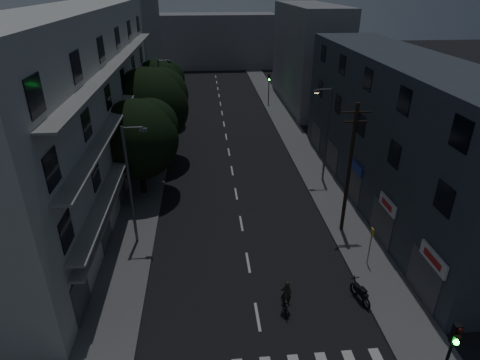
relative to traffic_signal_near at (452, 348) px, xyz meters
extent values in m
plane|color=black|center=(-6.74, 28.29, -3.10)|extent=(160.00, 160.00, 0.00)
cube|color=#565659|center=(-14.24, 28.29, -3.02)|extent=(3.00, 90.00, 0.15)
cube|color=#565659|center=(0.76, 28.29, -3.02)|extent=(3.00, 90.00, 0.15)
cube|color=beige|center=(-6.74, 5.29, -3.09)|extent=(0.15, 2.00, 0.01)
cube|color=beige|center=(-6.74, 9.79, -3.09)|extent=(0.15, 2.00, 0.01)
cube|color=beige|center=(-6.74, 14.29, -3.09)|extent=(0.15, 2.00, 0.01)
cube|color=beige|center=(-6.74, 18.79, -3.09)|extent=(0.15, 2.00, 0.01)
cube|color=beige|center=(-6.74, 23.29, -3.09)|extent=(0.15, 2.00, 0.01)
cube|color=beige|center=(-6.74, 27.79, -3.09)|extent=(0.15, 2.00, 0.01)
cube|color=beige|center=(-6.74, 32.29, -3.09)|extent=(0.15, 2.00, 0.01)
cube|color=beige|center=(-6.74, 36.79, -3.09)|extent=(0.15, 2.00, 0.01)
cube|color=beige|center=(-6.74, 41.29, -3.09)|extent=(0.15, 2.00, 0.01)
cube|color=beige|center=(-6.74, 45.79, -3.09)|extent=(0.15, 2.00, 0.01)
cube|color=beige|center=(-6.74, 50.29, -3.09)|extent=(0.15, 2.00, 0.01)
cube|color=beige|center=(-6.74, 54.79, -3.09)|extent=(0.15, 2.00, 0.01)
cube|color=beige|center=(-6.74, 59.29, -3.09)|extent=(0.15, 2.00, 0.01)
cube|color=beige|center=(-6.74, 63.79, -3.09)|extent=(0.15, 2.00, 0.01)
cube|color=#B7B7B2|center=(-18.74, 21.29, 3.90)|extent=(6.00, 36.00, 14.00)
cube|color=black|center=(-15.72, 6.29, -1.10)|extent=(0.06, 1.60, 1.60)
cube|color=black|center=(-15.72, 12.29, -1.10)|extent=(0.06, 1.60, 1.60)
cube|color=black|center=(-15.72, 18.29, -1.10)|extent=(0.06, 1.60, 1.60)
cube|color=black|center=(-15.72, 24.29, -1.10)|extent=(0.06, 1.60, 1.60)
cube|color=black|center=(-15.72, 30.29, -1.10)|extent=(0.06, 1.60, 1.60)
cube|color=black|center=(-15.72, 36.29, -1.10)|extent=(0.06, 1.60, 1.60)
cube|color=black|center=(-15.72, 6.29, 2.10)|extent=(0.06, 1.60, 1.60)
cube|color=black|center=(-15.72, 12.29, 2.10)|extent=(0.06, 1.60, 1.60)
cube|color=black|center=(-15.72, 18.29, 2.10)|extent=(0.06, 1.60, 1.60)
cube|color=black|center=(-15.72, 24.29, 2.10)|extent=(0.06, 1.60, 1.60)
cube|color=black|center=(-15.72, 30.29, 2.10)|extent=(0.06, 1.60, 1.60)
cube|color=black|center=(-15.72, 36.29, 2.10)|extent=(0.06, 1.60, 1.60)
cube|color=black|center=(-15.72, 6.29, 5.30)|extent=(0.06, 1.60, 1.60)
cube|color=black|center=(-15.72, 12.29, 5.30)|extent=(0.06, 1.60, 1.60)
cube|color=black|center=(-15.72, 18.29, 5.30)|extent=(0.06, 1.60, 1.60)
cube|color=black|center=(-15.72, 24.29, 5.30)|extent=(0.06, 1.60, 1.60)
cube|color=black|center=(-15.72, 30.29, 5.30)|extent=(0.06, 1.60, 1.60)
cube|color=black|center=(-15.72, 36.29, 5.30)|extent=(0.06, 1.60, 1.60)
cube|color=black|center=(-15.72, 6.29, 8.50)|extent=(0.06, 1.60, 1.60)
cube|color=black|center=(-15.72, 12.29, 8.50)|extent=(0.06, 1.60, 1.60)
cube|color=black|center=(-15.72, 18.29, 8.50)|extent=(0.06, 1.60, 1.60)
cube|color=black|center=(-15.72, 24.29, 8.50)|extent=(0.06, 1.60, 1.60)
cube|color=black|center=(-15.72, 30.29, 8.50)|extent=(0.06, 1.60, 1.60)
cube|color=black|center=(-15.72, 36.29, 8.50)|extent=(0.06, 1.60, 1.60)
cube|color=gray|center=(-15.24, 21.29, 0.90)|extent=(1.00, 32.40, 0.12)
cube|color=gray|center=(-15.24, 21.29, 4.10)|extent=(1.00, 32.40, 0.12)
cube|color=gray|center=(-15.24, 21.29, 7.30)|extent=(1.00, 32.40, 0.12)
cube|color=gray|center=(-15.34, 21.29, 0.00)|extent=(0.80, 32.40, 0.12)
cube|color=#424247|center=(-15.71, 6.29, -1.70)|extent=(0.06, 2.40, 2.40)
cube|color=#424247|center=(-15.71, 12.29, -1.70)|extent=(0.06, 2.40, 2.40)
cube|color=#424247|center=(-15.71, 18.29, -1.70)|extent=(0.06, 2.40, 2.40)
cube|color=#424247|center=(-15.71, 24.29, -1.70)|extent=(0.06, 2.40, 2.40)
cube|color=#424247|center=(-15.71, 30.29, -1.70)|extent=(0.06, 2.40, 2.40)
cube|color=#424247|center=(-15.71, 36.29, -1.70)|extent=(0.06, 2.40, 2.40)
cube|color=#2E353E|center=(5.26, 17.29, 2.40)|extent=(6.00, 28.00, 11.00)
cube|color=black|center=(2.24, 5.79, 3.20)|extent=(0.06, 1.40, 1.50)
cube|color=black|center=(2.24, 11.29, 3.20)|extent=(0.06, 1.40, 1.50)
cube|color=black|center=(2.24, 16.79, 3.20)|extent=(0.06, 1.40, 1.50)
cube|color=black|center=(2.24, 22.29, 3.20)|extent=(0.06, 1.40, 1.50)
cube|color=black|center=(2.24, 27.79, 3.20)|extent=(0.06, 1.40, 1.50)
cube|color=black|center=(2.24, 5.79, 6.50)|extent=(0.06, 1.40, 1.50)
cube|color=black|center=(2.24, 11.29, 6.50)|extent=(0.06, 1.40, 1.50)
cube|color=black|center=(2.24, 16.79, 6.50)|extent=(0.06, 1.40, 1.50)
cube|color=black|center=(2.24, 22.29, 6.50)|extent=(0.06, 1.40, 1.50)
cube|color=black|center=(2.24, 27.79, 6.50)|extent=(0.06, 1.40, 1.50)
cube|color=#424247|center=(2.23, 5.79, -1.70)|extent=(0.06, 3.00, 2.60)
cube|color=#424247|center=(2.23, 11.29, -1.70)|extent=(0.06, 3.00, 2.60)
cube|color=#424247|center=(2.23, 16.79, -1.70)|extent=(0.06, 3.00, 2.60)
cube|color=#424247|center=(2.23, 22.29, -1.70)|extent=(0.06, 3.00, 2.60)
cube|color=#424247|center=(2.23, 27.79, -1.70)|extent=(0.06, 3.00, 2.60)
cube|color=silver|center=(2.16, 5.29, 0.00)|extent=(0.12, 2.40, 0.80)
cube|color=#B21414|center=(2.08, 5.29, 0.00)|extent=(0.02, 1.60, 0.36)
cube|color=silver|center=(2.16, 10.79, 0.00)|extent=(0.12, 2.20, 0.80)
cube|color=#B21414|center=(2.08, 10.79, 0.00)|extent=(0.02, 1.40, 0.36)
cube|color=navy|center=(2.16, 16.29, 0.00)|extent=(0.12, 2.00, 0.70)
cube|color=slate|center=(-18.74, 51.29, 4.90)|extent=(6.00, 20.00, 16.00)
cube|color=slate|center=(5.26, 45.29, 3.40)|extent=(6.00, 20.00, 13.00)
cube|color=slate|center=(-6.74, 73.29, 1.90)|extent=(24.00, 8.00, 10.00)
cylinder|color=black|center=(-14.25, 19.53, -0.87)|extent=(0.44, 0.44, 4.17)
sphere|color=black|center=(-14.25, 19.53, 1.63)|extent=(6.25, 6.25, 6.25)
sphere|color=black|center=(-13.31, 20.31, 2.42)|extent=(4.37, 4.37, 4.37)
sphere|color=black|center=(-15.03, 18.91, 2.10)|extent=(4.06, 4.06, 4.06)
cylinder|color=black|center=(-14.05, 25.99, -0.57)|extent=(0.44, 0.44, 4.75)
sphere|color=black|center=(-14.05, 25.99, 2.28)|extent=(7.16, 7.16, 7.16)
sphere|color=black|center=(-12.98, 26.88, 3.17)|extent=(5.01, 5.01, 5.01)
sphere|color=black|center=(-14.95, 25.27, 2.81)|extent=(4.65, 4.65, 4.65)
cylinder|color=black|center=(-14.28, 36.71, -0.88)|extent=(0.44, 0.44, 4.14)
sphere|color=black|center=(-14.28, 36.71, 1.61)|extent=(6.19, 6.19, 6.19)
sphere|color=black|center=(-13.36, 37.48, 2.38)|extent=(4.33, 4.33, 4.33)
sphere|color=black|center=(-15.06, 36.09, 2.07)|extent=(4.02, 4.02, 4.02)
cube|color=black|center=(0.00, 0.04, 0.70)|extent=(0.28, 0.22, 0.90)
sphere|color=black|center=(0.00, -0.11, 1.03)|extent=(0.22, 0.22, 0.22)
sphere|color=#3F330C|center=(0.00, -0.11, 0.73)|extent=(0.22, 0.22, 0.22)
sphere|color=#0CFF26|center=(0.00, -0.11, 0.43)|extent=(0.22, 0.22, 0.22)
cylinder|color=black|center=(-0.02, 44.78, -1.35)|extent=(0.12, 0.12, 3.20)
cube|color=black|center=(-0.02, 44.78, 0.70)|extent=(0.28, 0.22, 0.90)
sphere|color=black|center=(-0.02, 44.63, 1.03)|extent=(0.22, 0.22, 0.22)
sphere|color=#3F330C|center=(-0.02, 44.63, 0.73)|extent=(0.22, 0.22, 0.22)
sphere|color=#0CFF26|center=(-0.02, 44.63, 0.43)|extent=(0.22, 0.22, 0.22)
cylinder|color=black|center=(-13.25, 43.69, -1.35)|extent=(0.12, 0.12, 3.20)
cube|color=black|center=(-13.25, 43.69, 0.70)|extent=(0.28, 0.22, 0.90)
sphere|color=black|center=(-13.25, 43.54, 1.03)|extent=(0.22, 0.22, 0.22)
sphere|color=#3F330C|center=(-13.25, 43.54, 0.73)|extent=(0.22, 0.22, 0.22)
sphere|color=#0CFF26|center=(-13.25, 43.54, 0.43)|extent=(0.22, 0.22, 0.22)
cylinder|color=#575A5E|center=(-13.87, 12.56, 1.05)|extent=(0.18, 0.18, 8.00)
cylinder|color=#575A5E|center=(-13.27, 12.56, 4.95)|extent=(1.20, 0.10, 0.10)
cube|color=#575A5E|center=(-12.67, 12.56, 4.80)|extent=(0.45, 0.25, 0.18)
cube|color=#4C4C4C|center=(-12.67, 12.56, 4.70)|extent=(0.35, 0.18, 0.04)
cylinder|color=#56575D|center=(0.97, 20.46, 1.05)|extent=(0.18, 0.18, 8.00)
cylinder|color=#56575D|center=(0.37, 20.46, 4.95)|extent=(1.20, 0.10, 0.10)
cube|color=#56575D|center=(-0.23, 20.46, 4.80)|extent=(0.45, 0.25, 0.18)
cube|color=#FFD88C|center=(-0.23, 20.46, 4.70)|extent=(0.35, 0.18, 0.04)
cylinder|color=#515258|center=(-13.76, 34.47, 1.05)|extent=(0.18, 0.18, 8.00)
cylinder|color=#515258|center=(-13.16, 34.47, 4.95)|extent=(1.20, 0.10, 0.10)
cube|color=#515258|center=(-12.56, 34.47, 4.80)|extent=(0.45, 0.25, 0.18)
cube|color=#4C4C4C|center=(-12.56, 34.47, 4.70)|extent=(0.35, 0.18, 0.04)
cylinder|color=black|center=(0.12, 12.70, 1.55)|extent=(0.24, 0.24, 9.00)
cube|color=black|center=(0.12, 12.70, 5.45)|extent=(1.80, 0.10, 0.10)
cube|color=black|center=(0.12, 12.70, 4.85)|extent=(1.50, 0.10, 0.10)
cylinder|color=#595B60|center=(0.49, 8.85, -1.70)|extent=(0.06, 0.06, 2.50)
cube|color=yellow|center=(0.49, 8.85, -0.65)|extent=(0.05, 0.35, 0.45)
torus|color=black|center=(-0.89, 5.41, -2.81)|extent=(0.26, 0.70, 0.69)
torus|color=black|center=(-1.16, 6.55, -2.81)|extent=(0.26, 0.70, 0.69)
cube|color=black|center=(-1.03, 5.98, -2.49)|extent=(0.49, 1.10, 0.34)
cube|color=black|center=(-0.99, 5.84, -2.24)|extent=(0.39, 0.50, 0.10)
cylinder|color=black|center=(-1.15, 6.50, -2.37)|extent=(0.16, 0.43, 0.82)
cube|color=black|center=(-1.18, 6.60, -2.08)|extent=(0.53, 0.16, 0.04)
imported|color=black|center=(-5.24, 5.55, -2.68)|extent=(0.59, 1.60, 0.84)
imported|color=black|center=(-5.24, 5.55, -1.88)|extent=(0.59, 0.40, 1.60)
camera|label=1|loc=(-9.06, -10.06, 12.58)|focal=30.00mm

